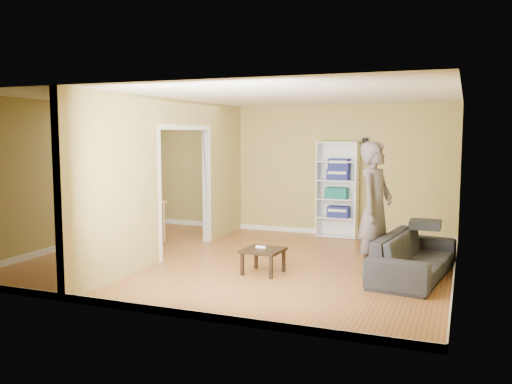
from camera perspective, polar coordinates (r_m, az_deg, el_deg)
room_shell at (r=8.58m, az=-1.73°, el=1.25°), size 6.50×6.50×6.50m
partition at (r=9.12m, az=-8.69°, el=1.47°), size 0.22×5.50×2.60m
wall_speaker at (r=10.72m, az=11.43°, el=5.32°), size 0.10×0.10×0.10m
sofa at (r=8.05m, az=16.32°, el=-5.81°), size 2.21×1.19×0.80m
person at (r=7.91m, az=12.44°, el=-0.56°), size 0.95×0.82×2.26m
bookshelf at (r=10.79m, az=8.62°, el=0.27°), size 0.79×0.35×1.88m
paper_box_navy_a at (r=10.79m, az=8.69°, el=-2.06°), size 0.42×0.27×0.21m
paper_box_teal at (r=10.75m, az=8.49°, el=-0.10°), size 0.42×0.28×0.22m
paper_box_navy_b at (r=10.71m, az=8.66°, el=1.84°), size 0.42×0.27×0.21m
paper_box_navy_c at (r=10.70m, az=8.75°, el=2.90°), size 0.40×0.26×0.20m
coffee_table at (r=7.94m, az=0.77°, el=-6.39°), size 0.55×0.55×0.36m
game_controller at (r=7.99m, az=0.53°, el=-5.80°), size 0.15×0.04×0.03m
dining_table at (r=10.40m, az=-13.45°, el=-1.38°), size 1.25×0.83×0.78m
chair_left at (r=10.85m, az=-16.43°, el=-2.22°), size 0.57×0.57×1.00m
chair_near at (r=9.89m, az=-15.37°, el=-3.27°), size 0.54×0.54×0.90m
chair_far at (r=10.84m, az=-11.64°, el=-2.27°), size 0.56×0.56×0.94m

